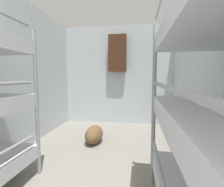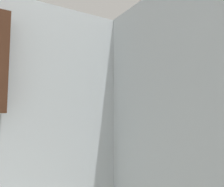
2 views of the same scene
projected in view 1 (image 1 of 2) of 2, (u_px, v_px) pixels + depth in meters
name	position (u px, v px, depth m)	size (l,w,h in m)	color
wall_right	(223.00, 72.00, 1.85)	(0.06, 4.97, 2.47)	silver
wall_back	(118.00, 75.00, 4.48)	(2.87, 0.06, 2.47)	silver
duffel_bag	(94.00, 134.00, 3.17)	(0.30, 0.57, 0.30)	brown
hanging_coat	(117.00, 53.00, 4.29)	(0.44, 0.12, 0.90)	#472819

